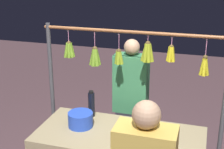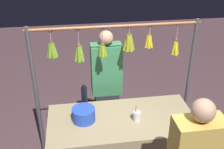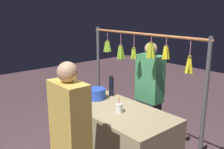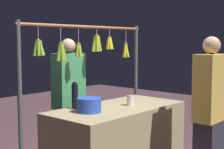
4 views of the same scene
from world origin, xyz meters
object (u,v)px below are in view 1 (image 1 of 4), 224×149
water_bottle (91,104)px  blue_bucket (81,119)px  drink_cup (134,134)px  vendor_person (131,108)px

water_bottle → blue_bucket: (0.03, 0.23, -0.06)m
drink_cup → vendor_person: bearing=-74.3°
water_bottle → vendor_person: vendor_person is taller
blue_bucket → vendor_person: 0.76m
water_bottle → blue_bucket: 0.24m
water_bottle → drink_cup: water_bottle is taller
water_bottle → vendor_person: size_ratio=0.18×
blue_bucket → vendor_person: bearing=-115.9°
vendor_person → drink_cup: bearing=105.7°
drink_cup → water_bottle: bearing=-31.7°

